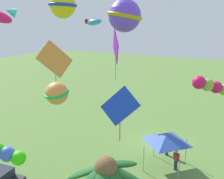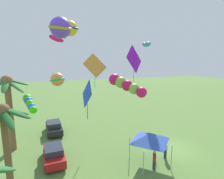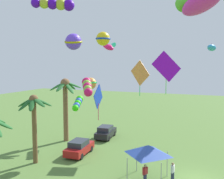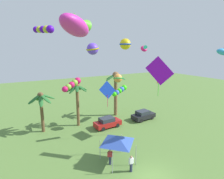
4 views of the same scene
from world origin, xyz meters
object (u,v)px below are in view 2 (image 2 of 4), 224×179
(kite_ball_7, at_px, (70,28))
(kite_diamond_3, at_px, (87,95))
(kite_diamond_5, at_px, (134,60))
(kite_ball_9, at_px, (57,79))
(spectator_1, at_px, (154,160))
(kite_ball_4, at_px, (60,28))
(spectator_0, at_px, (165,150))
(kite_tube_8, at_px, (30,103))
(parked_car_0, at_px, (54,154))
(palm_tree_2, at_px, (5,130))
(kite_fish_2, at_px, (147,44))
(kite_tube_6, at_px, (126,85))
(palm_tree_0, at_px, (9,98))
(festival_tent, at_px, (150,137))
(kite_diamond_1, at_px, (95,66))
(kite_fish_10, at_px, (57,38))
(parked_car_1, at_px, (54,127))

(kite_ball_7, bearing_deg, kite_diamond_3, -164.45)
(kite_diamond_5, distance_m, kite_ball_9, 7.88)
(spectator_1, xyz_separation_m, kite_ball_4, (1.36, 6.91, 10.33))
(spectator_0, xyz_separation_m, kite_tube_8, (5.99, 11.73, 3.94))
(parked_car_0, distance_m, kite_diamond_5, 11.81)
(parked_car_0, bearing_deg, palm_tree_2, 141.48)
(spectator_1, distance_m, kite_fish_2, 14.47)
(kite_ball_7, bearing_deg, kite_ball_9, 102.78)
(kite_ball_4, distance_m, kite_tube_6, 6.04)
(spectator_1, bearing_deg, palm_tree_2, 87.90)
(kite_tube_6, bearing_deg, palm_tree_2, 68.57)
(palm_tree_0, relative_size, parked_car_0, 1.88)
(festival_tent, distance_m, kite_ball_4, 11.11)
(kite_diamond_1, height_order, kite_tube_8, kite_diamond_1)
(kite_ball_9, bearing_deg, kite_ball_7, -77.22)
(parked_car_0, bearing_deg, kite_ball_7, -51.47)
(spectator_0, relative_size, kite_diamond_1, 0.40)
(spectator_0, height_order, kite_tube_8, kite_tube_8)
(palm_tree_0, relative_size, kite_diamond_3, 2.26)
(palm_tree_0, distance_m, kite_diamond_3, 8.38)
(kite_tube_6, distance_m, kite_fish_10, 12.51)
(kite_diamond_5, bearing_deg, kite_tube_6, 151.20)
(parked_car_1, relative_size, spectator_1, 2.53)
(parked_car_1, bearing_deg, spectator_1, -143.15)
(palm_tree_0, bearing_deg, kite_ball_9, -117.20)
(kite_tube_8, relative_size, kite_ball_9, 1.73)
(spectator_0, height_order, kite_ball_4, kite_ball_4)
(parked_car_1, relative_size, kite_tube_8, 1.32)
(kite_tube_6, xyz_separation_m, kite_fish_10, (11.56, 3.14, 3.62))
(palm_tree_0, bearing_deg, festival_tent, -119.52)
(spectator_1, xyz_separation_m, kite_ball_9, (5.12, 7.16, 6.41))
(festival_tent, distance_m, kite_ball_9, 9.62)
(palm_tree_2, relative_size, kite_tube_6, 2.84)
(spectator_1, bearing_deg, palm_tree_0, 57.48)
(palm_tree_2, xyz_separation_m, kite_ball_7, (5.03, -4.73, 6.98))
(parked_car_0, xyz_separation_m, kite_ball_9, (1.29, -0.70, 6.47))
(kite_tube_8, bearing_deg, palm_tree_2, 173.54)
(parked_car_0, xyz_separation_m, kite_diamond_1, (4.75, -4.97, 7.45))
(kite_diamond_5, relative_size, kite_tube_8, 1.32)
(palm_tree_0, height_order, kite_ball_4, kite_ball_4)
(palm_tree_0, relative_size, kite_ball_9, 4.29)
(kite_tube_8, bearing_deg, kite_diamond_1, -78.36)
(palm_tree_0, distance_m, parked_car_0, 6.99)
(kite_diamond_1, distance_m, kite_diamond_5, 4.78)
(parked_car_0, relative_size, kite_diamond_1, 1.01)
(parked_car_1, bearing_deg, kite_diamond_1, -109.51)
(palm_tree_0, distance_m, spectator_0, 15.63)
(parked_car_1, xyz_separation_m, kite_tube_6, (-12.62, -4.04, 6.88))
(parked_car_0, height_order, spectator_0, spectator_0)
(spectator_1, relative_size, kite_ball_7, 0.73)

